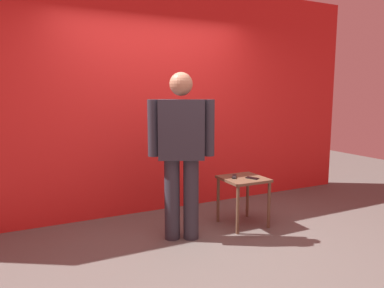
# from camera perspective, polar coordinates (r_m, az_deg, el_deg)

# --- Properties ---
(ground_plane) EXTENTS (12.00, 12.00, 0.00)m
(ground_plane) POSITION_cam_1_polar(r_m,az_deg,el_deg) (3.64, 2.54, -16.80)
(ground_plane) COLOR #59544F
(back_wall_red) EXTENTS (6.21, 0.12, 2.92)m
(back_wall_red) POSITION_cam_1_polar(r_m,az_deg,el_deg) (4.64, -6.11, 7.17)
(back_wall_red) COLOR red
(back_wall_red) RESTS_ON ground_plane
(standing_person) EXTENTS (0.67, 0.40, 1.74)m
(standing_person) POSITION_cam_1_polar(r_m,az_deg,el_deg) (3.67, -1.72, -0.60)
(standing_person) COLOR #2D2D38
(standing_person) RESTS_ON ground_plane
(side_table) EXTENTS (0.48, 0.48, 0.57)m
(side_table) POSITION_cam_1_polar(r_m,az_deg,el_deg) (4.21, 8.19, -6.59)
(side_table) COLOR brown
(side_table) RESTS_ON ground_plane
(cell_phone) EXTENTS (0.13, 0.16, 0.01)m
(cell_phone) POSITION_cam_1_polar(r_m,az_deg,el_deg) (4.15, 9.60, -5.38)
(cell_phone) COLOR black
(cell_phone) RESTS_ON side_table
(tv_remote) EXTENTS (0.13, 0.16, 0.02)m
(tv_remote) POSITION_cam_1_polar(r_m,az_deg,el_deg) (4.18, 6.75, -5.18)
(tv_remote) COLOR black
(tv_remote) RESTS_ON side_table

